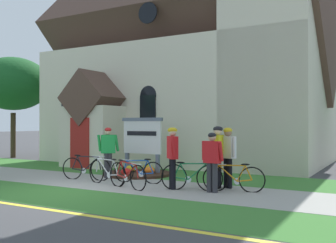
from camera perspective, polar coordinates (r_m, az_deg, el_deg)
ground at (r=14.56m, az=-3.88°, el=-7.62°), size 140.00×140.00×0.00m
sidewalk_slab at (r=13.54m, az=-12.56°, el=-8.15°), size 32.00×2.70×0.01m
grass_verge at (r=11.86m, az=-20.71°, el=-9.28°), size 32.00×2.24×0.01m
church_lawn at (r=15.69m, az=-5.68°, el=-7.08°), size 24.00×2.85×0.01m
church_building at (r=20.22m, az=4.62°, el=8.45°), size 13.41×10.50×13.60m
church_sign at (r=14.63m, az=-3.73°, el=-2.35°), size 1.76×0.20×2.07m
flower_bed at (r=14.45m, az=-4.40°, el=-7.36°), size 2.42×2.42×0.34m
bicycle_red at (r=11.18m, az=3.37°, el=-7.87°), size 1.68×0.54×0.81m
bicycle_black at (r=11.54m, az=-5.86°, el=-7.65°), size 1.66×0.58×0.83m
bicycle_orange at (r=12.59m, az=-4.23°, el=-7.12°), size 1.73×0.21×0.79m
bicycle_silver at (r=13.47m, az=-11.62°, el=-6.56°), size 1.78×0.38×0.85m
bicycle_green at (r=11.10m, az=9.39°, el=-8.00°), size 1.65×0.48×0.80m
bicycle_blue at (r=12.33m, az=-8.71°, el=-7.16°), size 1.75×0.48×0.83m
cyclist_in_green_jersey at (r=11.27m, az=0.64°, el=-4.47°), size 0.49×0.65×1.75m
cyclist_in_orange_jersey at (r=11.62m, az=8.55°, el=-4.38°), size 0.59×0.46×1.74m
cyclist_in_white_jersey at (r=11.46m, az=7.16°, el=-4.28°), size 0.30×0.76×1.78m
cyclist_in_red_jersey at (r=10.80m, az=6.33°, el=-5.18°), size 0.64×0.30×1.62m
cyclist_in_yellow_jersey at (r=13.72m, az=-8.56°, el=-3.81°), size 0.56×0.55×1.72m
yard_deciduous_tree at (r=23.29m, az=-21.25°, el=5.02°), size 3.91×3.91×5.45m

